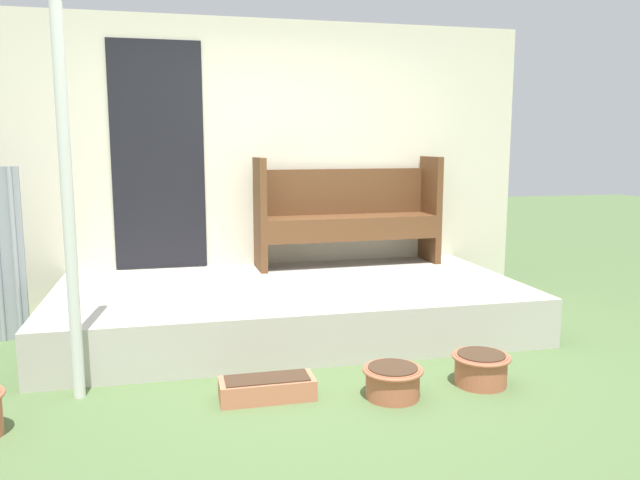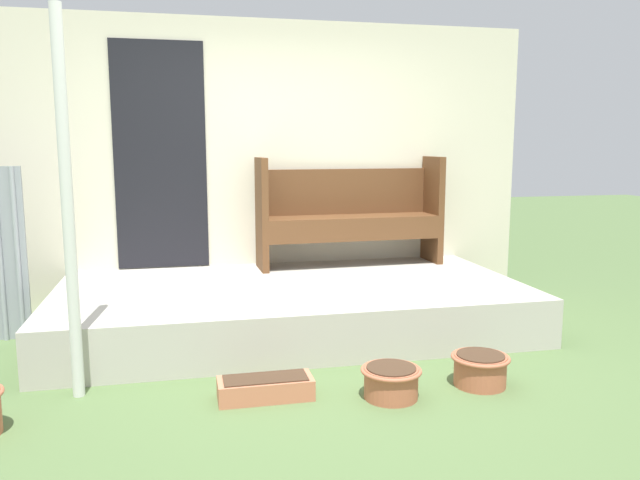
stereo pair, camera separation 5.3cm
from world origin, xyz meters
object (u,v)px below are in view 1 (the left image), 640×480
(support_post, at_px, (68,208))
(planter_box_rect, at_px, (267,388))
(flower_pot_right, at_px, (481,367))
(bench, at_px, (347,209))
(flower_pot_middle, at_px, (393,380))

(support_post, bearing_deg, planter_box_rect, -14.73)
(support_post, relative_size, flower_pot_right, 6.20)
(bench, xyz_separation_m, flower_pot_right, (0.26, -2.15, -0.78))
(support_post, distance_m, flower_pot_middle, 2.12)
(support_post, xyz_separation_m, planter_box_rect, (1.08, -0.28, -1.06))
(support_post, relative_size, bench, 1.31)
(bench, bearing_deg, support_post, -142.21)
(bench, bearing_deg, flower_pot_right, -84.79)
(bench, height_order, planter_box_rect, bench)
(flower_pot_middle, height_order, planter_box_rect, flower_pot_middle)
(flower_pot_right, bearing_deg, flower_pot_middle, -174.12)
(support_post, relative_size, planter_box_rect, 4.03)
(support_post, height_order, bench, support_post)
(flower_pot_right, bearing_deg, support_post, 171.24)
(flower_pot_middle, distance_m, flower_pot_right, 0.61)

